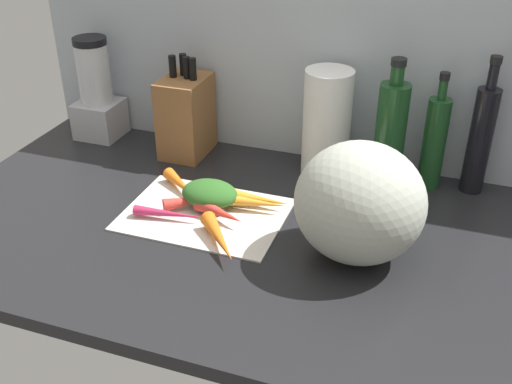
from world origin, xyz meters
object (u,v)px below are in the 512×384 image
object	(u,v)px
carrot_5	(247,202)
blender_appliance	(97,95)
knife_block	(186,115)
bottle_1	(434,142)
paper_towel_roll	(327,123)
carrot_2	(219,238)
carrot_4	(220,212)
bottle_2	(480,138)
carrot_1	(191,201)
carrot_0	(169,214)
carrot_3	(182,185)
cutting_board	(205,214)
carrot_6	(260,200)
winter_squash	(360,203)
bottle_0	(390,135)

from	to	relation	value
carrot_5	blender_appliance	size ratio (longest dim) A/B	0.65
knife_block	bottle_1	world-z (taller)	bottle_1
blender_appliance	paper_towel_roll	bearing A→B (deg)	-0.73
carrot_2	knife_block	distance (cm)	46.10
carrot_4	bottle_2	xyz separation A→B (cm)	(50.63, 32.97, 10.87)
carrot_1	carrot_0	bearing A→B (deg)	-110.26
carrot_5	knife_block	size ratio (longest dim) A/B	0.69
carrot_0	carrot_4	xyz separation A→B (cm)	(10.52, 3.29, 0.58)
carrot_3	blender_appliance	world-z (taller)	blender_appliance
cutting_board	carrot_1	distance (cm)	4.49
carrot_6	bottle_1	distance (cm)	42.63
carrot_2	knife_block	size ratio (longest dim) A/B	0.62
carrot_3	winter_squash	distance (cm)	45.46
carrot_2	winter_squash	world-z (taller)	winter_squash
carrot_1	carrot_3	xyz separation A→B (cm)	(-4.95, 5.84, 0.03)
cutting_board	bottle_0	world-z (taller)	bottle_0
carrot_5	carrot_6	xyz separation A→B (cm)	(2.26, 2.31, -0.28)
blender_appliance	bottle_2	bearing A→B (deg)	1.22
bottle_0	blender_appliance	bearing A→B (deg)	178.01
carrot_4	bottle_1	distance (cm)	52.47
carrot_0	cutting_board	bearing A→B (deg)	38.29
cutting_board	winter_squash	size ratio (longest dim) A/B	1.39
carrot_3	bottle_2	bearing A→B (deg)	20.81
carrot_3	winter_squash	world-z (taller)	winter_squash
carrot_6	bottle_0	world-z (taller)	bottle_0
carrot_5	carrot_4	bearing A→B (deg)	-124.18
knife_block	bottle_2	distance (cm)	71.88
carrot_5	bottle_0	bearing A→B (deg)	39.33
carrot_5	blender_appliance	bearing A→B (deg)	154.73
bottle_2	blender_appliance	bearing A→B (deg)	-178.78
carrot_2	paper_towel_roll	distance (cm)	42.28
carrot_0	carrot_2	size ratio (longest dim) A/B	0.99
carrot_1	carrot_5	distance (cm)	12.77
paper_towel_roll	bottle_1	world-z (taller)	bottle_1
carrot_3	carrot_6	distance (cm)	19.58
cutting_board	carrot_6	distance (cm)	12.84
carrot_1	carrot_2	distance (cm)	16.80
carrot_1	carrot_3	bearing A→B (deg)	130.28
paper_towel_roll	carrot_6	bearing A→B (deg)	-113.25
knife_block	blender_appliance	distance (cm)	27.46
cutting_board	bottle_2	world-z (taller)	bottle_2
carrot_2	bottle_0	size ratio (longest dim) A/B	0.51
knife_block	paper_towel_roll	bearing A→B (deg)	1.54
carrot_4	paper_towel_roll	size ratio (longest dim) A/B	0.47
carrot_1	blender_appliance	distance (cm)	49.94
bottle_0	bottle_1	xyz separation A→B (cm)	(9.81, 3.59, -1.89)
carrot_6	blender_appliance	world-z (taller)	blender_appliance
blender_appliance	carrot_5	bearing A→B (deg)	-25.27
carrot_2	bottle_0	xyz separation A→B (cm)	(27.43, 37.14, 10.95)
carrot_3	blender_appliance	bearing A→B (deg)	147.85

